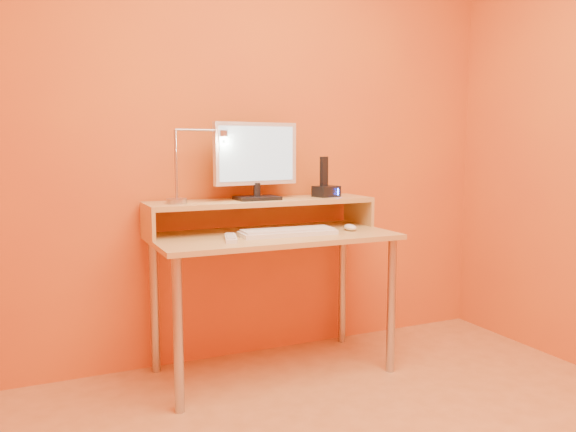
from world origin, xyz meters
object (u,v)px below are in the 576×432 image
mouse (350,227)px  lamp_base (177,201)px  phone_dock (326,191)px  monitor_panel (256,154)px  remote_control (231,238)px  keyboard (288,233)px

mouse → lamp_base: bearing=172.3°
phone_dock → mouse: phone_dock is taller
monitor_panel → phone_dock: size_ratio=3.62×
phone_dock → mouse: bearing=-96.5°
lamp_base → remote_control: bearing=-48.0°
monitor_panel → mouse: (0.44, -0.23, -0.38)m
monitor_panel → remote_control: bearing=-139.3°
phone_dock → lamp_base: bearing=168.3°
phone_dock → keyboard: phone_dock is taller
phone_dock → mouse: (0.03, -0.22, -0.17)m
lamp_base → phone_dock: phone_dock is taller
phone_dock → remote_control: (-0.64, -0.25, -0.18)m
keyboard → lamp_base: bearing=162.2°
lamp_base → keyboard: (0.51, -0.19, -0.16)m
mouse → remote_control: bearing=-172.6°
remote_control → lamp_base: bearing=148.4°
monitor_panel → lamp_base: (-0.43, -0.04, -0.23)m
phone_dock → keyboard: (-0.33, -0.22, -0.18)m
monitor_panel → phone_dock: 0.46m
mouse → remote_control: size_ratio=0.50×
keyboard → remote_control: 0.31m
phone_dock → remote_control: bearing=-172.4°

